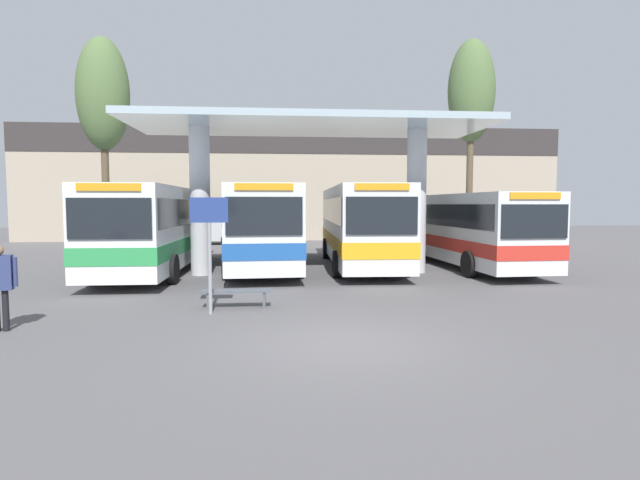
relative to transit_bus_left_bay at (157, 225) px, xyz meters
name	(u,v)px	position (x,y,z in m)	size (l,w,h in m)	color
ground_plane	(344,343)	(6.01, -10.89, -1.83)	(100.00, 100.00, 0.00)	#565456
townhouse_backdrop	(294,174)	(6.01, 16.57, 3.03)	(40.00, 0.58, 8.33)	tan
station_canopy	(310,146)	(6.01, -1.21, 3.01)	(13.26, 5.04, 5.77)	silver
transit_bus_left_bay	(157,225)	(0.00, 0.00, 0.00)	(2.86, 11.14, 3.28)	white
transit_bus_center_bay	(261,223)	(4.08, 0.96, 0.03)	(3.24, 11.36, 3.34)	silver
transit_bus_right_bay	(359,223)	(8.27, 0.96, 0.03)	(3.04, 11.13, 3.35)	silver
transit_bus_far_right_bay	(464,226)	(12.77, 0.62, -0.12)	(3.05, 11.09, 3.07)	silver
waiting_bench_near_pillar	(237,295)	(3.70, -7.45, -1.48)	(1.76, 0.44, 0.46)	#4C5156
info_sign_platform	(209,231)	(3.13, -8.12, 0.19)	(0.90, 0.09, 2.82)	gray
pedestrian_waiting	(0,279)	(-1.01, -9.41, -0.73)	(0.66, 0.37, 1.80)	black
poplar_tree_behind_left	(471,93)	(14.90, 5.53, 6.61)	(2.41, 2.41, 11.22)	brown
poplar_tree_behind_right	(103,96)	(-3.59, 5.04, 6.02)	(2.46, 2.46, 10.66)	brown
parked_car_street	(206,228)	(0.00, 13.42, -0.78)	(4.56, 2.16, 2.14)	#B2B7BC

